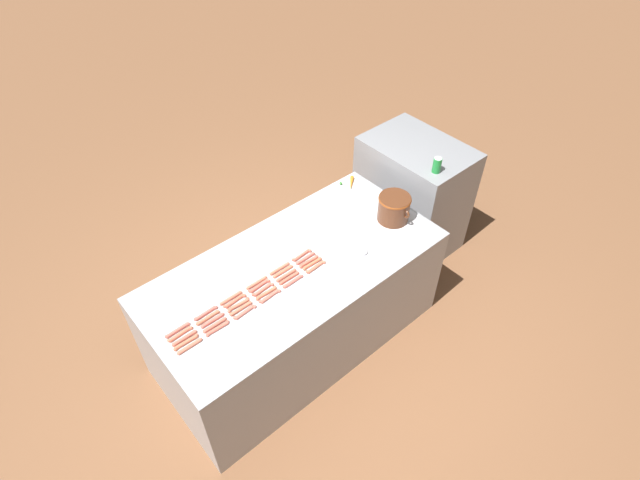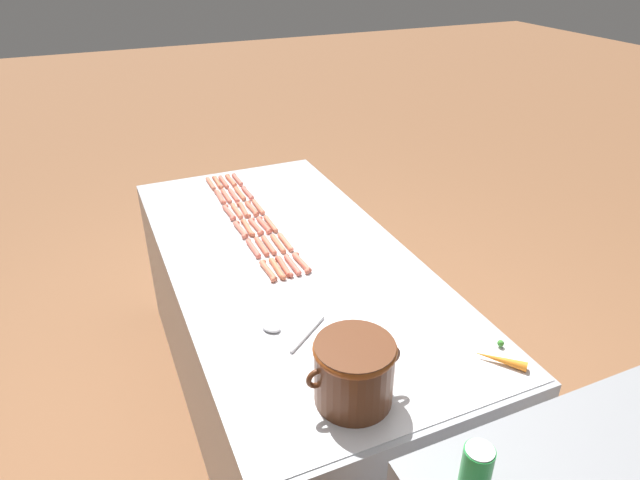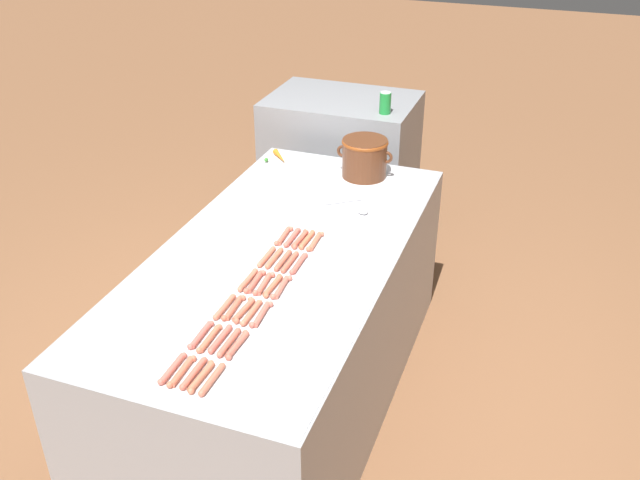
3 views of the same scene
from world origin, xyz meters
TOP-DOWN VIEW (x-y plane):
  - ground_plane at (0.00, 0.00)m, footprint 20.00×20.00m
  - griddle_counter at (0.00, 0.00)m, footprint 1.00×2.10m
  - hot_dog_0 at (-0.02, -0.88)m, footprint 0.03×0.17m
  - hot_dog_1 at (-0.02, -0.68)m, footprint 0.03×0.17m
  - hot_dog_2 at (-0.02, -0.50)m, footprint 0.02×0.17m
  - hot_dog_3 at (-0.02, -0.30)m, footprint 0.02×0.17m
  - hot_dog_4 at (-0.02, -0.11)m, footprint 0.02×0.17m
  - hot_dog_5 at (-0.02, 0.08)m, footprint 0.03×0.17m
  - hot_dog_6 at (0.01, -0.88)m, footprint 0.03×0.17m
  - hot_dog_7 at (0.02, -0.69)m, footprint 0.03×0.17m
  - hot_dog_8 at (0.01, -0.49)m, footprint 0.03×0.17m
  - hot_dog_9 at (0.01, -0.30)m, footprint 0.03×0.17m
  - hot_dog_10 at (0.01, -0.11)m, footprint 0.02×0.17m
  - hot_dog_11 at (0.02, 0.08)m, footprint 0.03×0.17m
  - hot_dog_12 at (0.06, -0.88)m, footprint 0.02×0.17m
  - hot_dog_13 at (0.05, -0.68)m, footprint 0.02×0.17m
  - hot_dog_14 at (0.06, -0.49)m, footprint 0.03×0.17m
  - hot_dog_15 at (0.05, -0.30)m, footprint 0.03×0.17m
  - hot_dog_16 at (0.06, -0.11)m, footprint 0.02×0.17m
  - hot_dog_17 at (0.06, 0.08)m, footprint 0.03×0.17m
  - hot_dog_18 at (0.09, -0.88)m, footprint 0.03×0.17m
  - hot_dog_19 at (0.09, -0.69)m, footprint 0.02×0.17m
  - hot_dog_20 at (0.09, -0.50)m, footprint 0.02×0.17m
  - hot_dog_21 at (0.09, -0.31)m, footprint 0.03×0.17m
  - hot_dog_22 at (0.09, -0.12)m, footprint 0.02×0.17m
  - hot_dog_23 at (0.09, 0.09)m, footprint 0.03×0.17m
  - hot_dog_24 at (0.13, -0.88)m, footprint 0.02×0.17m
  - hot_dog_25 at (0.12, -0.69)m, footprint 0.03×0.17m
  - hot_dog_26 at (0.13, -0.50)m, footprint 0.03×0.17m
  - hot_dog_27 at (0.13, -0.30)m, footprint 0.03×0.17m
  - hot_dog_28 at (0.13, -0.11)m, footprint 0.03×0.17m
  - hot_dog_29 at (0.13, 0.08)m, footprint 0.03×0.17m
  - bean_pot at (0.12, 0.84)m, footprint 0.30×0.24m
  - serving_spoon at (0.20, 0.46)m, footprint 0.24×0.19m
  - carrot at (-0.39, 0.89)m, footprint 0.14×0.15m
  - soda_can at (0.09, 1.34)m, footprint 0.07×0.07m

SIDE VIEW (x-z plane):
  - ground_plane at x=0.00m, z-range 0.00..0.00m
  - griddle_counter at x=0.00m, z-range 0.00..0.85m
  - serving_spoon at x=0.20m, z-range 0.85..0.87m
  - hot_dog_0 at x=-0.02m, z-range 0.85..0.87m
  - hot_dog_1 at x=-0.02m, z-range 0.85..0.87m
  - hot_dog_2 at x=-0.02m, z-range 0.85..0.87m
  - hot_dog_3 at x=-0.02m, z-range 0.85..0.87m
  - hot_dog_4 at x=-0.02m, z-range 0.85..0.87m
  - hot_dog_5 at x=-0.02m, z-range 0.85..0.87m
  - hot_dog_6 at x=0.01m, z-range 0.85..0.87m
  - hot_dog_7 at x=0.02m, z-range 0.85..0.87m
  - hot_dog_8 at x=0.01m, z-range 0.85..0.87m
  - hot_dog_9 at x=0.01m, z-range 0.85..0.87m
  - hot_dog_10 at x=0.01m, z-range 0.85..0.87m
  - hot_dog_11 at x=0.02m, z-range 0.85..0.87m
  - hot_dog_12 at x=0.06m, z-range 0.85..0.87m
  - hot_dog_13 at x=0.05m, z-range 0.85..0.87m
  - hot_dog_14 at x=0.06m, z-range 0.85..0.87m
  - hot_dog_15 at x=0.05m, z-range 0.85..0.87m
  - hot_dog_16 at x=0.06m, z-range 0.85..0.87m
  - hot_dog_17 at x=0.06m, z-range 0.85..0.87m
  - hot_dog_18 at x=0.09m, z-range 0.85..0.87m
  - hot_dog_19 at x=0.09m, z-range 0.85..0.87m
  - hot_dog_20 at x=0.09m, z-range 0.85..0.87m
  - hot_dog_21 at x=0.09m, z-range 0.85..0.87m
  - hot_dog_22 at x=0.09m, z-range 0.85..0.87m
  - hot_dog_23 at x=0.09m, z-range 0.85..0.87m
  - hot_dog_24 at x=0.13m, z-range 0.85..0.87m
  - hot_dog_25 at x=0.12m, z-range 0.85..0.87m
  - hot_dog_26 at x=0.13m, z-range 0.85..0.87m
  - hot_dog_27 at x=0.13m, z-range 0.85..0.87m
  - hot_dog_28 at x=0.13m, z-range 0.85..0.87m
  - hot_dog_29 at x=0.13m, z-range 0.85..0.87m
  - carrot at x=-0.39m, z-range 0.85..0.88m
  - bean_pot at x=0.12m, z-range 0.86..1.07m
  - soda_can at x=0.09m, z-range 1.03..1.15m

